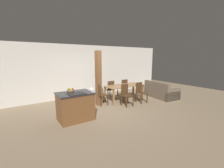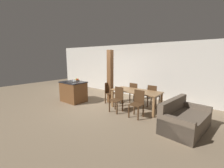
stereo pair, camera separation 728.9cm
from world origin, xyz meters
name	(u,v)px [view 1 (the left image)]	position (x,y,z in m)	size (l,w,h in m)	color
ground_plane	(102,109)	(0.00, 0.00, 0.00)	(16.00, 16.00, 0.00)	#847056
wall_back	(78,71)	(0.00, 2.43, 1.35)	(11.20, 0.08, 2.70)	silver
kitchen_island	(75,106)	(-1.25, -0.34, 0.47)	(1.12, 0.82, 0.94)	brown
fruit_bowl	(71,90)	(-1.29, -0.09, 0.98)	(0.24, 0.24, 0.11)	#99704C
wine_glass_near	(93,89)	(-0.76, -0.68, 1.06)	(0.07, 0.07, 0.17)	silver
wine_glass_middle	(91,88)	(-0.76, -0.60, 1.06)	(0.07, 0.07, 0.17)	silver
dining_table	(125,87)	(1.55, 0.51, 0.65)	(1.91, 0.84, 0.75)	olive
dining_chair_near_left	(126,94)	(1.12, -0.13, 0.49)	(0.40, 0.40, 0.92)	#472D19
dining_chair_near_right	(141,92)	(1.97, -0.13, 0.49)	(0.40, 0.40, 0.92)	#472D19
dining_chair_far_left	(110,89)	(1.12, 1.16, 0.49)	(0.40, 0.40, 0.92)	#472D19
dining_chair_far_right	(123,87)	(1.97, 1.16, 0.49)	(0.40, 0.40, 0.92)	#472D19
dining_chair_head_end	(101,94)	(0.22, 0.51, 0.49)	(0.40, 0.40, 0.92)	#472D19
couch	(161,92)	(3.47, -0.11, 0.28)	(1.10, 1.72, 0.83)	brown
timber_post	(98,79)	(0.17, 0.60, 1.17)	(0.21, 0.21, 2.35)	brown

